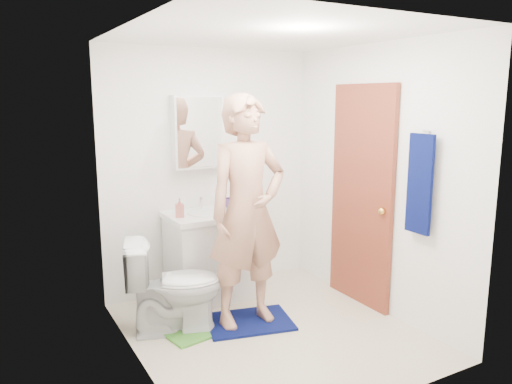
% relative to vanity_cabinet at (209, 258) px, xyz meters
% --- Properties ---
extents(floor, '(2.20, 2.40, 0.02)m').
position_rel_vanity_cabinet_xyz_m(floor, '(0.15, -0.91, -0.41)').
color(floor, beige).
rests_on(floor, ground).
extents(ceiling, '(2.20, 2.40, 0.02)m').
position_rel_vanity_cabinet_xyz_m(ceiling, '(0.15, -0.91, 2.01)').
color(ceiling, white).
rests_on(ceiling, ground).
extents(wall_back, '(2.20, 0.02, 2.40)m').
position_rel_vanity_cabinet_xyz_m(wall_back, '(0.15, 0.30, 0.80)').
color(wall_back, white).
rests_on(wall_back, ground).
extents(wall_front, '(2.20, 0.02, 2.40)m').
position_rel_vanity_cabinet_xyz_m(wall_front, '(0.15, -2.12, 0.80)').
color(wall_front, white).
rests_on(wall_front, ground).
extents(wall_left, '(0.02, 2.40, 2.40)m').
position_rel_vanity_cabinet_xyz_m(wall_left, '(-0.96, -0.91, 0.80)').
color(wall_left, white).
rests_on(wall_left, ground).
extents(wall_right, '(0.02, 2.40, 2.40)m').
position_rel_vanity_cabinet_xyz_m(wall_right, '(1.26, -0.91, 0.80)').
color(wall_right, white).
rests_on(wall_right, ground).
extents(vanity_cabinet, '(0.75, 0.55, 0.80)m').
position_rel_vanity_cabinet_xyz_m(vanity_cabinet, '(0.00, 0.00, 0.00)').
color(vanity_cabinet, white).
rests_on(vanity_cabinet, floor).
extents(countertop, '(0.79, 0.59, 0.05)m').
position_rel_vanity_cabinet_xyz_m(countertop, '(0.00, 0.00, 0.43)').
color(countertop, white).
rests_on(countertop, vanity_cabinet).
extents(sink_basin, '(0.40, 0.40, 0.03)m').
position_rel_vanity_cabinet_xyz_m(sink_basin, '(0.00, 0.00, 0.44)').
color(sink_basin, white).
rests_on(sink_basin, countertop).
extents(faucet, '(0.03, 0.03, 0.12)m').
position_rel_vanity_cabinet_xyz_m(faucet, '(0.00, 0.18, 0.51)').
color(faucet, silver).
rests_on(faucet, countertop).
extents(medicine_cabinet, '(0.50, 0.12, 0.70)m').
position_rel_vanity_cabinet_xyz_m(medicine_cabinet, '(0.00, 0.22, 1.20)').
color(medicine_cabinet, white).
rests_on(medicine_cabinet, wall_back).
extents(mirror_panel, '(0.46, 0.01, 0.66)m').
position_rel_vanity_cabinet_xyz_m(mirror_panel, '(0.00, 0.16, 1.20)').
color(mirror_panel, white).
rests_on(mirror_panel, wall_back).
extents(door, '(0.05, 0.80, 2.05)m').
position_rel_vanity_cabinet_xyz_m(door, '(1.22, -0.76, 0.62)').
color(door, '#9A422A').
rests_on(door, ground).
extents(door_knob, '(0.07, 0.07, 0.07)m').
position_rel_vanity_cabinet_xyz_m(door_knob, '(1.18, -1.08, 0.55)').
color(door_knob, gold).
rests_on(door_knob, door).
extents(towel, '(0.03, 0.24, 0.80)m').
position_rel_vanity_cabinet_xyz_m(towel, '(1.18, -1.48, 0.85)').
color(towel, '#08104B').
rests_on(towel, wall_right).
extents(towel_hook, '(0.06, 0.02, 0.02)m').
position_rel_vanity_cabinet_xyz_m(towel_hook, '(1.22, -1.48, 1.27)').
color(towel_hook, silver).
rests_on(towel_hook, wall_right).
extents(toilet, '(0.87, 0.65, 0.79)m').
position_rel_vanity_cabinet_xyz_m(toilet, '(-0.54, -0.51, -0.00)').
color(toilet, white).
rests_on(toilet, floor).
extents(bath_mat, '(0.83, 0.67, 0.02)m').
position_rel_vanity_cabinet_xyz_m(bath_mat, '(0.06, -0.70, -0.39)').
color(bath_mat, '#08104B').
rests_on(bath_mat, floor).
extents(green_rug, '(0.52, 0.46, 0.02)m').
position_rel_vanity_cabinet_xyz_m(green_rug, '(-0.43, -0.62, -0.39)').
color(green_rug, '#469230').
rests_on(green_rug, floor).
extents(soap_dispenser, '(0.10, 0.10, 0.17)m').
position_rel_vanity_cabinet_xyz_m(soap_dispenser, '(-0.30, -0.03, 0.54)').
color(soap_dispenser, '#C2625A').
rests_on(soap_dispenser, countertop).
extents(toothbrush_cup, '(0.17, 0.17, 0.10)m').
position_rel_vanity_cabinet_xyz_m(toothbrush_cup, '(0.27, 0.06, 0.50)').
color(toothbrush_cup, '#5B387C').
rests_on(toothbrush_cup, countertop).
extents(man, '(0.72, 0.48, 1.94)m').
position_rel_vanity_cabinet_xyz_m(man, '(0.05, -0.69, 0.59)').
color(man, tan).
rests_on(man, bath_mat).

